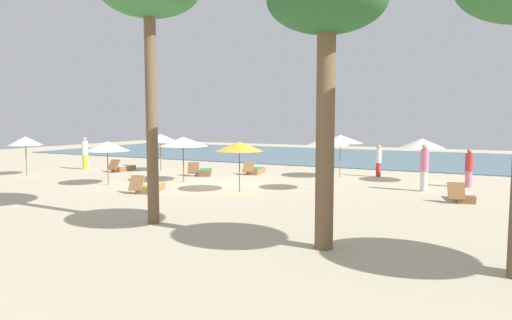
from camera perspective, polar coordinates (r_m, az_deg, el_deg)
The scene contains 20 objects.
ground_plane at distance 21.34m, azimuth -5.50°, elevation -2.97°, with size 60.00×60.00×0.00m, color beige.
ocean_water at distance 36.77m, azimuth 8.73°, elevation 0.53°, with size 48.00×16.00×0.06m, color slate.
umbrella_0 at distance 23.73m, azimuth 10.40°, elevation 2.57°, with size 2.25×2.25×2.17m.
umbrella_1 at distance 22.02m, azimuth -8.99°, elevation 2.27°, with size 2.29×2.29×2.14m.
umbrella_2 at distance 18.86m, azimuth -2.07°, elevation 1.69°, with size 1.96×1.96×2.07m.
umbrella_3 at distance 27.13m, azimuth -26.63°, elevation 2.13°, with size 1.72×1.72×2.06m.
umbrella_4 at distance 23.07m, azimuth 19.83°, elevation 1.97°, with size 2.05×2.05×2.07m.
umbrella_5 at distance 19.26m, azimuth 8.89°, elevation 2.40°, with size 1.73×1.73×2.30m.
umbrella_6 at distance 21.83m, azimuth -17.92°, elevation 1.63°, with size 2.01×2.01×1.98m.
umbrella_7 at distance 26.58m, azimuth -11.74°, elevation 2.67°, with size 2.12×2.12×2.12m.
lounger_0 at distance 25.06m, azimuth -0.07°, elevation -1.30°, with size 0.84×1.77×0.68m.
lounger_1 at distance 18.61m, azimuth 24.10°, elevation -4.08°, with size 0.98×1.74×0.74m.
lounger_2 at distance 19.51m, azimuth -13.04°, elevation -3.34°, with size 0.92×1.73×0.74m.
lounger_3 at distance 27.33m, azimuth -16.14°, elevation -0.96°, with size 0.74×1.72×0.71m.
lounger_4 at distance 24.57m, azimuth -6.43°, elevation -1.47°, with size 1.31×1.75×0.71m.
person_0 at distance 22.15m, azimuth 24.84°, elevation -0.91°, with size 0.46×0.46×1.69m.
person_1 at distance 28.88m, azimuth -20.38°, elevation 0.80°, with size 0.37×0.37×1.89m.
person_2 at distance 24.53m, azimuth 14.91°, elevation -0.05°, with size 0.37×0.37×1.65m.
person_3 at distance 20.28m, azimuth 20.10°, elevation -0.86°, with size 0.34×0.34×1.95m.
palm_2 at distance 10.96m, azimuth 8.76°, elevation 17.77°, with size 2.72×2.72×6.44m.
Camera 1 is at (11.25, -17.87, 3.07)m, focal length 32.35 mm.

